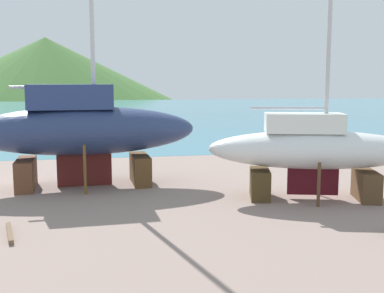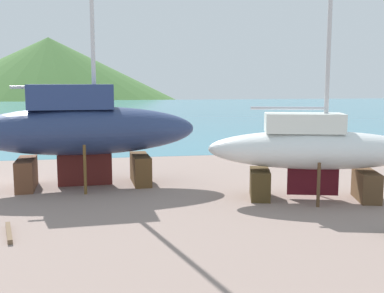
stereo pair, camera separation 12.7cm
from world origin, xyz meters
The scene contains 6 objects.
sea_water centered at (0.00, 51.50, 0.00)m, with size 158.22×90.21×0.01m, color teal.
headland_hill centered at (-13.45, 127.15, 0.00)m, with size 144.56×144.56×35.37m, color #416D30.
sailboat_small_center centered at (2.91, -0.87, 2.41)m, with size 9.55×3.33×16.85m.
sailboat_far_slipway centered at (11.44, -4.68, 1.89)m, with size 8.15×4.06×13.64m.
timber_plank_far centered at (1.10, -7.12, 0.07)m, with size 1.82×0.13×0.13m, color brown.
timber_long_fore centered at (11.59, 0.92, 0.05)m, with size 1.34×0.23×0.11m, color brown.
Camera 2 is at (4.02, -20.83, 4.35)m, focal length 43.85 mm.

